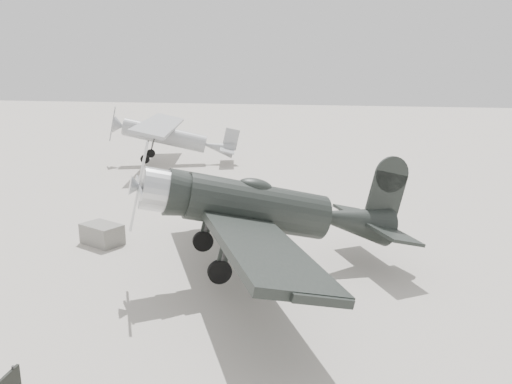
# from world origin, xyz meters

# --- Properties ---
(ground) EXTENTS (160.00, 160.00, 0.00)m
(ground) POSITION_xyz_m (0.00, 0.00, 0.00)
(ground) COLOR #A39B91
(ground) RESTS_ON ground
(lowwing_monoplane) EXTENTS (9.23, 11.08, 3.78)m
(lowwing_monoplane) POSITION_xyz_m (3.33, -3.17, 2.00)
(lowwing_monoplane) COLOR black
(lowwing_monoplane) RESTS_ON ground
(highwing_monoplane) EXTENTS (8.43, 11.74, 3.34)m
(highwing_monoplane) POSITION_xyz_m (-7.14, 13.74, 2.09)
(highwing_monoplane) COLOR gray
(highwing_monoplane) RESTS_ON ground
(equipment_block) EXTENTS (1.68, 1.39, 0.72)m
(equipment_block) POSITION_xyz_m (-3.02, -2.00, 0.36)
(equipment_block) COLOR slate
(equipment_block) RESTS_ON ground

